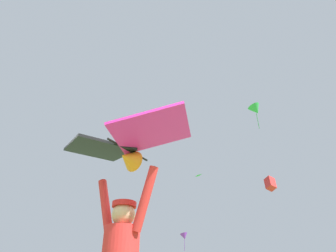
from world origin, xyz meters
name	(u,v)px	position (x,y,z in m)	size (l,w,h in m)	color
held_stunt_kite	(125,145)	(-0.20, -0.20, 2.23)	(1.72, 1.04, 0.40)	black
distant_kite_green_mid_right	(198,175)	(-6.82, 23.09, 11.21)	(0.63, 0.60, 0.35)	green
distant_kite_green_low_left	(256,110)	(-0.30, 24.90, 18.47)	(2.02, 1.91, 3.15)	green
distant_kite_purple_far_center	(184,236)	(-9.19, 24.87, 5.85)	(1.06, 0.98, 1.73)	purple
distant_kite_red_overhead_distant	(270,184)	(0.13, 17.84, 7.61)	(0.81, 1.02, 1.09)	red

